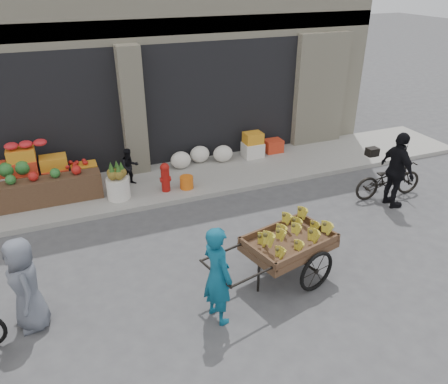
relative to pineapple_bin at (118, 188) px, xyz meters
name	(u,v)px	position (x,y,z in m)	size (l,w,h in m)	color
ground	(202,288)	(0.75, -3.60, -0.37)	(80.00, 80.00, 0.00)	#424244
sidewalk	(147,186)	(0.75, 0.50, -0.31)	(18.00, 2.20, 0.12)	gray
building	(106,26)	(0.75, 4.43, 3.00)	(14.00, 6.45, 7.00)	beige
fruit_display	(34,175)	(-1.73, 0.78, 0.30)	(3.10, 1.12, 1.24)	red
pineapple_bin	(118,188)	(0.00, 0.00, 0.00)	(0.52, 0.52, 0.50)	silver
fire_hydrant	(165,176)	(1.10, -0.05, 0.13)	(0.22, 0.22, 0.71)	#A5140F
orange_bucket	(187,182)	(1.60, -0.10, -0.10)	(0.32, 0.32, 0.30)	orange
right_bay_goods	(234,150)	(3.36, 1.10, 0.04)	(3.35, 0.60, 0.70)	silver
seated_person	(130,167)	(0.40, 0.60, 0.21)	(0.45, 0.35, 0.93)	black
banana_cart	(287,242)	(2.17, -3.88, 0.39)	(2.65, 1.55, 1.04)	brown
vendor_woman	(217,275)	(0.74, -4.34, 0.45)	(0.60, 0.39, 1.63)	#0E506C
vendor_grey	(25,285)	(-1.90, -3.43, 0.39)	(0.74, 0.48, 1.52)	slate
bicycle	(388,179)	(5.93, -2.08, 0.08)	(0.60, 1.72, 0.90)	black
cyclist	(397,171)	(5.73, -2.48, 0.50)	(1.02, 0.43, 1.75)	black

